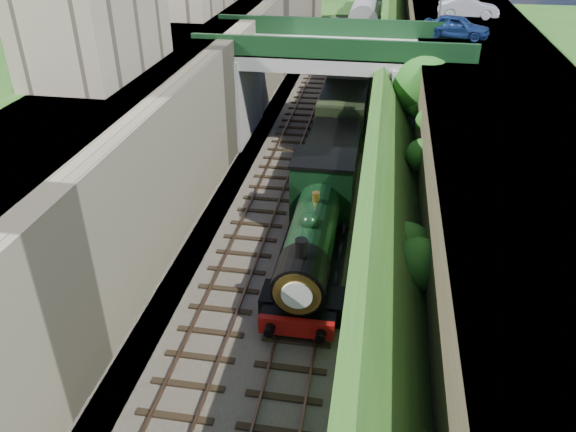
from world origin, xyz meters
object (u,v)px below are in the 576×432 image
object	(u,v)px
locomotive	(315,232)
tender	(332,165)
car_silver	(468,8)
tree	(425,88)
car_blue	(457,26)
road_bridge	(341,81)

from	to	relation	value
locomotive	tender	bearing A→B (deg)	90.00
car_silver	tree	bearing A→B (deg)	165.95
car_silver	locomotive	xyz separation A→B (m)	(-8.01, -24.36, -5.06)
car_silver	locomotive	distance (m)	26.13
tree	car_blue	bearing A→B (deg)	71.59
road_bridge	tender	world-z (taller)	road_bridge
locomotive	road_bridge	bearing A→B (deg)	91.01
road_bridge	tree	bearing A→B (deg)	-26.80
road_bridge	tender	distance (m)	7.54
road_bridge	tree	distance (m)	5.60
car_blue	car_silver	distance (m)	6.90
road_bridge	tree	size ratio (longest dim) A/B	2.42
car_blue	locomotive	xyz separation A→B (m)	(-6.59, -17.61, -5.05)
car_silver	locomotive	bearing A→B (deg)	162.66
car_blue	locomotive	bearing A→B (deg)	175.91
car_silver	tender	xyz separation A→B (m)	(-8.01, -16.99, -5.33)
road_bridge	tender	xyz separation A→B (m)	(0.26, -7.13, -2.46)
locomotive	tender	xyz separation A→B (m)	(-0.00, 7.36, -0.27)
tree	car_blue	xyz separation A→B (m)	(1.87, 5.63, 2.30)
tree	car_blue	size ratio (longest dim) A/B	1.62
locomotive	tree	bearing A→B (deg)	68.52
car_blue	locomotive	world-z (taller)	car_blue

